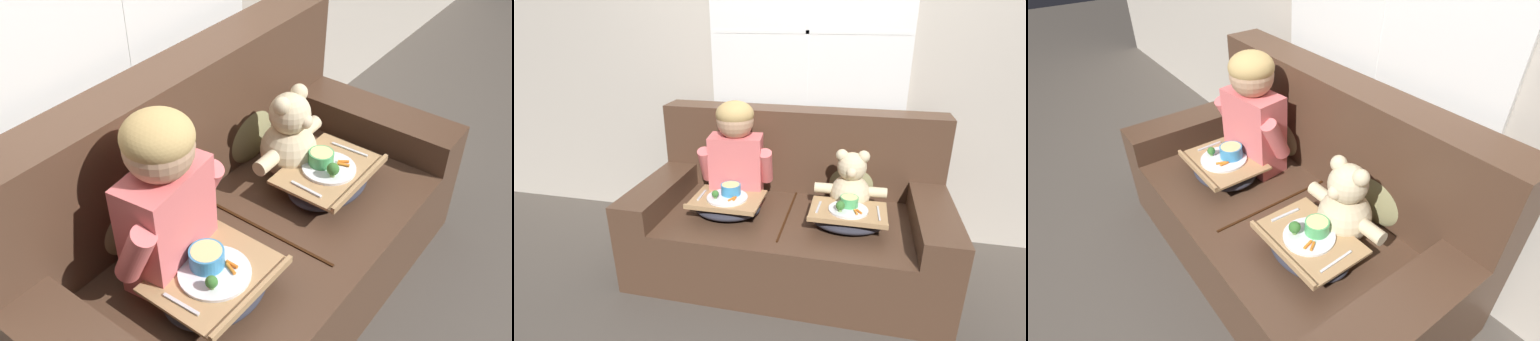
{
  "view_description": "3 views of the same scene",
  "coord_description": "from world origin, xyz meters",
  "views": [
    {
      "loc": [
        -1.37,
        -1.07,
        2.02
      ],
      "look_at": [
        0.13,
        0.07,
        0.56
      ],
      "focal_mm": 42.0,
      "sensor_mm": 36.0,
      "label": 1
    },
    {
      "loc": [
        0.38,
        -2.2,
        1.57
      ],
      "look_at": [
        -0.12,
        -0.02,
        0.68
      ],
      "focal_mm": 28.0,
      "sensor_mm": 36.0,
      "label": 2
    },
    {
      "loc": [
        1.26,
        -0.93,
        1.73
      ],
      "look_at": [
        -0.02,
        0.03,
        0.58
      ],
      "focal_mm": 28.0,
      "sensor_mm": 36.0,
      "label": 3
    }
  ],
  "objects": [
    {
      "name": "lap_tray_teddy",
      "position": [
        0.36,
        -0.13,
        0.47
      ],
      "size": [
        0.43,
        0.31,
        0.18
      ],
      "color": "#2D2D38",
      "rests_on": "teddy_bear"
    },
    {
      "name": "ground_plane",
      "position": [
        0.0,
        0.0,
        0.0
      ],
      "size": [
        14.0,
        14.0,
        0.0
      ],
      "primitive_type": "plane",
      "color": "#4C443D"
    },
    {
      "name": "throw_pillow_behind_teddy",
      "position": [
        0.36,
        0.31,
        0.58
      ],
      "size": [
        0.36,
        0.17,
        0.38
      ],
      "color": "#898456",
      "rests_on": "couch"
    },
    {
      "name": "lap_tray_child",
      "position": [
        -0.36,
        -0.13,
        0.48
      ],
      "size": [
        0.42,
        0.34,
        0.18
      ],
      "color": "#2D2D38",
      "rests_on": "child_figure"
    },
    {
      "name": "couch",
      "position": [
        0.0,
        0.08,
        0.33
      ],
      "size": [
        1.89,
        0.98,
        0.98
      ],
      "color": "#4C3323",
      "rests_on": "ground_plane"
    },
    {
      "name": "teddy_bear",
      "position": [
        0.36,
        0.07,
        0.58
      ],
      "size": [
        0.43,
        0.3,
        0.4
      ],
      "color": "beige",
      "rests_on": "couch"
    },
    {
      "name": "throw_pillow_behind_child",
      "position": [
        -0.36,
        0.31,
        0.58
      ],
      "size": [
        0.35,
        0.17,
        0.36
      ],
      "color": "tan",
      "rests_on": "couch"
    },
    {
      "name": "child_figure",
      "position": [
        -0.36,
        0.07,
        0.78
      ],
      "size": [
        0.48,
        0.25,
        0.66
      ],
      "color": "#DB6666",
      "rests_on": "couch"
    }
  ]
}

